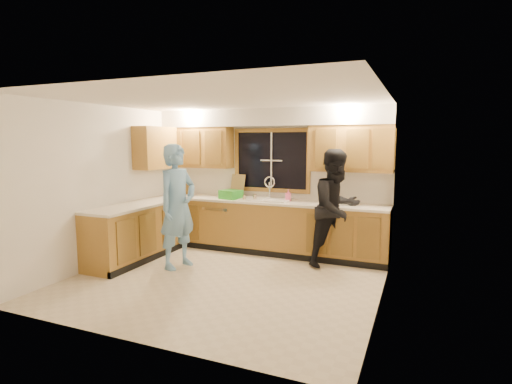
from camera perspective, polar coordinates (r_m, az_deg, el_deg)
floor at (r=5.77m, az=-4.57°, el=-12.42°), size 4.20×4.20×0.00m
ceiling at (r=5.46m, az=-4.84°, el=13.10°), size 4.20×4.20×0.00m
wall_back at (r=7.21m, az=2.25°, el=1.75°), size 4.20×0.00×4.20m
wall_left at (r=6.70m, az=-20.87°, el=0.86°), size 0.00×3.80×3.80m
wall_right at (r=4.89m, az=17.72°, el=-1.21°), size 0.00×3.80×3.80m
base_cabinets_back at (r=7.06m, az=1.36°, el=-5.03°), size 4.20×0.60×0.88m
base_cabinets_left at (r=6.89m, az=-16.73°, el=-5.63°), size 0.60×1.90×0.88m
countertop_back at (r=6.96m, az=1.33°, el=-1.35°), size 4.20×0.63×0.04m
countertop_left at (r=6.80m, az=-16.78°, el=-1.86°), size 0.63×1.90×0.04m
upper_cabinets_left at (r=7.65m, az=-8.29°, el=6.31°), size 1.35×0.33×0.75m
upper_cabinets_right at (r=6.65m, az=13.41°, el=6.06°), size 1.35×0.33×0.75m
upper_cabinets_return at (r=7.42m, az=-14.16°, el=6.14°), size 0.33×0.90×0.75m
soffit at (r=7.02m, az=1.78°, el=10.59°), size 4.20×0.35×0.30m
window_frame at (r=7.18m, az=2.23°, el=4.53°), size 1.44×0.03×1.14m
sink at (r=6.98m, az=1.38°, el=-1.61°), size 0.86×0.52×0.57m
dishwasher at (r=7.40m, az=-4.84°, el=-4.71°), size 0.60×0.56×0.82m
stove at (r=6.48m, az=-19.95°, el=-6.50°), size 0.58×0.75×0.90m
man at (r=6.23m, az=-11.13°, el=-2.02°), size 0.60×0.78×1.90m
woman at (r=6.29m, az=11.43°, el=-2.29°), size 1.09×1.13×1.83m
knife_block at (r=7.89m, az=-10.01°, el=0.46°), size 0.14×0.14×0.20m
cutting_board at (r=7.40m, az=-2.65°, el=0.94°), size 0.33×0.19×0.41m
dish_crate at (r=7.15m, az=-3.61°, el=-0.34°), size 0.40×0.38×0.15m
soap_bottle at (r=6.89m, az=4.63°, el=-0.44°), size 0.11×0.11×0.20m
bowl at (r=6.64m, az=9.95°, el=-1.47°), size 0.27×0.27×0.05m
can_left at (r=6.87m, az=-1.65°, el=-0.85°), size 0.07×0.07×0.11m
can_right at (r=6.91m, az=-0.16°, el=-0.79°), size 0.07×0.07×0.11m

